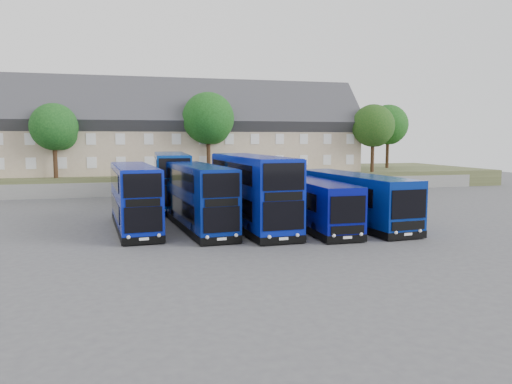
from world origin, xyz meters
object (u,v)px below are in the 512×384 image
object	(u,v)px
tree_mid	(209,120)
coach_east_a	(311,204)
tree_far	(389,126)
tree_east	(374,127)
dd_front_mid	(199,198)
tree_west	(56,129)
dd_front_left	(134,199)

from	to	relation	value
tree_mid	coach_east_a	bearing A→B (deg)	-82.78
tree_mid	tree_far	bearing A→B (deg)	14.04
tree_far	tree_east	bearing A→B (deg)	-130.60
dd_front_mid	tree_far	xyz separation A→B (m)	(30.61, 29.28, 5.63)
tree_east	tree_far	xyz separation A→B (m)	(6.00, 7.00, 0.34)
coach_east_a	tree_mid	world-z (taller)	tree_mid
coach_east_a	tree_far	xyz separation A→B (m)	(23.00, 30.16, 6.14)
tree_west	tree_mid	size ratio (longest dim) A/B	0.83
tree_far	tree_mid	bearing A→B (deg)	-165.96
tree_west	tree_east	world-z (taller)	tree_east
coach_east_a	tree_far	size ratio (longest dim) A/B	1.37
dd_front_mid	coach_east_a	distance (m)	7.68
dd_front_mid	coach_east_a	bearing A→B (deg)	-11.58
tree_west	tree_mid	xyz separation A→B (m)	(16.00, 0.50, 1.02)
tree_mid	tree_east	xyz separation A→B (m)	(20.00, -0.50, -0.68)
dd_front_left	dd_front_mid	world-z (taller)	dd_front_mid
dd_front_mid	tree_west	size ratio (longest dim) A/B	1.43
tree_east	dd_front_mid	bearing A→B (deg)	-137.85
dd_front_left	tree_west	world-z (taller)	tree_west
dd_front_left	tree_east	bearing A→B (deg)	32.46
dd_front_mid	coach_east_a	size ratio (longest dim) A/B	0.92
tree_mid	tree_east	size ratio (longest dim) A/B	1.12
coach_east_a	tree_far	bearing A→B (deg)	53.40
tree_mid	dd_front_mid	bearing A→B (deg)	-101.45
tree_mid	tree_east	distance (m)	20.02
dd_front_left	tree_far	xyz separation A→B (m)	(34.78, 28.16, 5.63)
dd_front_left	dd_front_mid	distance (m)	4.31
tree_east	tree_far	world-z (taller)	tree_far
coach_east_a	tree_east	size ratio (longest dim) A/B	1.46
tree_far	dd_front_mid	bearing A→B (deg)	-136.28
dd_front_left	dd_front_mid	xyz separation A→B (m)	(4.16, -1.12, 0.01)
coach_east_a	dd_front_left	bearing A→B (deg)	171.08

